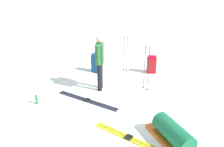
# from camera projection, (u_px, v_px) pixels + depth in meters

# --- Properties ---
(ground_plane) EXTENTS (80.00, 80.00, 0.00)m
(ground_plane) POSITION_uv_depth(u_px,v_px,m) (112.00, 95.00, 6.68)
(ground_plane) COLOR white
(skier_standing) EXTENTS (0.51, 0.35, 1.70)m
(skier_standing) POSITION_uv_depth(u_px,v_px,m) (100.00, 60.00, 6.68)
(skier_standing) COLOR black
(skier_standing) RESTS_ON ground_plane
(ski_pair_near) EXTENTS (1.56, 1.04, 0.05)m
(ski_pair_near) POSITION_uv_depth(u_px,v_px,m) (129.00, 138.00, 4.91)
(ski_pair_near) COLOR #B0AC15
(ski_pair_near) RESTS_ON ground_plane
(ski_pair_far) EXTENTS (1.70, 1.30, 0.05)m
(ski_pair_far) POSITION_uv_depth(u_px,v_px,m) (87.00, 100.00, 6.38)
(ski_pair_far) COLOR #1E202B
(ski_pair_far) RESTS_ON ground_plane
(backpack_large_dark) EXTENTS (0.39, 0.37, 0.70)m
(backpack_large_dark) POSITION_uv_depth(u_px,v_px,m) (96.00, 63.00, 8.17)
(backpack_large_dark) COLOR navy
(backpack_large_dark) RESTS_ON ground_plane
(backpack_bright) EXTENTS (0.34, 0.39, 0.63)m
(backpack_bright) POSITION_uv_depth(u_px,v_px,m) (151.00, 65.00, 8.12)
(backpack_bright) COLOR maroon
(backpack_bright) RESTS_ON ground_plane
(ski_poles_planted_near) EXTENTS (0.20, 0.11, 1.30)m
(ski_poles_planted_near) POSITION_uv_depth(u_px,v_px,m) (126.00, 53.00, 8.03)
(ski_poles_planted_near) COLOR maroon
(ski_poles_planted_near) RESTS_ON ground_plane
(ski_poles_planted_far) EXTENTS (0.22, 0.11, 1.39)m
(ski_poles_planted_far) POSITION_uv_depth(u_px,v_px,m) (146.00, 67.00, 6.68)
(ski_poles_planted_far) COLOR #242328
(ski_poles_planted_far) RESTS_ON ground_plane
(gear_sled) EXTENTS (1.39, 0.46, 0.49)m
(gear_sled) POSITION_uv_depth(u_px,v_px,m) (173.00, 135.00, 4.67)
(gear_sled) COLOR orange
(gear_sled) RESTS_ON ground_plane
(thermos_bottle) EXTENTS (0.07, 0.07, 0.26)m
(thermos_bottle) POSITION_uv_depth(u_px,v_px,m) (37.00, 100.00, 6.19)
(thermos_bottle) COLOR #1B7933
(thermos_bottle) RESTS_ON ground_plane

